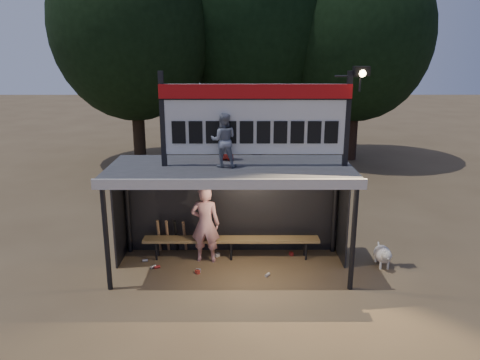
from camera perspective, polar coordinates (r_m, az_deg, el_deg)
The scene contains 13 objects.
ground at distance 10.41m, azimuth -1.12°, elevation -10.72°, with size 80.00×80.00×0.00m, color brown.
player at distance 10.45m, azimuth -4.25°, elevation -5.37°, with size 0.64×0.42×1.77m, color white.
child_a at distance 9.40m, azimuth -2.00°, elevation 4.86°, with size 0.53×0.41×1.09m, color gray.
child_b at distance 10.02m, azimuth -1.62°, elevation 4.88°, with size 0.42×0.27×0.86m, color #B2241B.
dugout_shelter at distance 9.96m, azimuth -1.15°, elevation -0.54°, with size 5.10×2.08×2.32m.
scoreboard_assembly at distance 9.41m, azimuth 2.20°, elevation 7.70°, with size 4.10×0.27×1.99m.
bench at distance 10.73m, azimuth -1.08°, elevation -7.34°, with size 4.00×0.35×0.48m.
tree_left at distance 19.79m, azimuth -12.95°, elevation 17.89°, with size 6.46×6.46×9.27m.
tree_mid at distance 20.89m, azimuth 2.27°, elevation 19.91°, with size 7.22×7.22×10.36m.
tree_right at distance 20.40m, azimuth 14.16°, elevation 16.83°, with size 6.08×6.08×8.72m.
dog at distance 10.86m, azimuth 17.04°, elevation -8.67°, with size 0.36×0.81×0.49m.
bats at distance 11.09m, azimuth -8.32°, elevation -6.74°, with size 0.68×0.35×0.84m.
litter at distance 10.52m, azimuth -4.35°, elevation -10.25°, with size 3.45×1.17×0.08m.
Camera 1 is at (0.18, -9.32, 4.64)m, focal length 35.00 mm.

